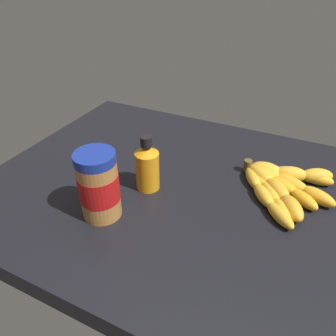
# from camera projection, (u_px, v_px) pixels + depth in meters

# --- Properties ---
(ground_plane) EXTENTS (0.91, 0.71, 0.05)m
(ground_plane) POSITION_uv_depth(u_px,v_px,m) (179.00, 192.00, 0.76)
(ground_plane) COLOR black
(banana_bunch) EXTENTS (0.22, 0.24, 0.04)m
(banana_bunch) POSITION_uv_depth(u_px,v_px,m) (281.00, 184.00, 0.73)
(banana_bunch) COLOR gold
(banana_bunch) RESTS_ON ground_plane
(peanut_butter_jar) EXTENTS (0.08, 0.08, 0.15)m
(peanut_butter_jar) POSITION_uv_depth(u_px,v_px,m) (99.00, 186.00, 0.63)
(peanut_butter_jar) COLOR #B27238
(peanut_butter_jar) RESTS_ON ground_plane
(honey_bottle) EXTENTS (0.05, 0.05, 0.13)m
(honey_bottle) POSITION_uv_depth(u_px,v_px,m) (147.00, 166.00, 0.71)
(honey_bottle) COLOR orange
(honey_bottle) RESTS_ON ground_plane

